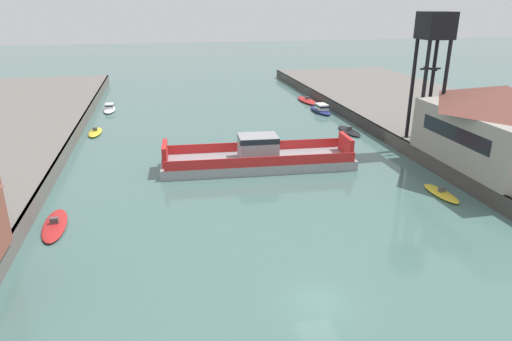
{
  "coord_description": "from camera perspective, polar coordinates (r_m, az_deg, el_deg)",
  "views": [
    {
      "loc": [
        -8.89,
        -23.13,
        17.87
      ],
      "look_at": [
        0.0,
        19.02,
        2.0
      ],
      "focal_mm": 32.21,
      "sensor_mm": 36.0,
      "label": 1
    }
  ],
  "objects": [
    {
      "name": "chain_ferry",
      "position": [
        52.36,
        0.24,
        1.58
      ],
      "size": [
        22.06,
        7.1,
        3.79
      ],
      "color": "#939399",
      "rests_on": "ground"
    },
    {
      "name": "moored_boat_near_right",
      "position": [
        88.4,
        6.38,
        8.63
      ],
      "size": [
        2.83,
        8.06,
        1.06
      ],
      "color": "red",
      "rests_on": "ground"
    },
    {
      "name": "moored_boat_upstream_a",
      "position": [
        80.37,
        8.06,
        7.58
      ],
      "size": [
        2.66,
        7.32,
        1.5
      ],
      "color": "navy",
      "rests_on": "ground"
    },
    {
      "name": "moored_boat_mid_left",
      "position": [
        48.67,
        22.0,
        -2.62
      ],
      "size": [
        1.85,
        5.19,
        0.86
      ],
      "color": "yellow",
      "rests_on": "ground"
    },
    {
      "name": "moored_boat_far_right",
      "position": [
        70.18,
        -19.34,
        4.51
      ],
      "size": [
        1.99,
        5.32,
        0.94
      ],
      "color": "yellow",
      "rests_on": "ground"
    },
    {
      "name": "moored_boat_near_left",
      "position": [
        68.41,
        11.5,
        4.84
      ],
      "size": [
        2.26,
        6.28,
        0.87
      ],
      "color": "black",
      "rests_on": "ground"
    },
    {
      "name": "crane_tower",
      "position": [
        58.91,
        21.24,
        14.86
      ],
      "size": [
        3.42,
        3.42,
        15.07
      ],
      "color": "black",
      "rests_on": "quay_right"
    },
    {
      "name": "ground_plane",
      "position": [
        30.56,
        7.67,
        -15.78
      ],
      "size": [
        400.0,
        400.0,
        0.0
      ],
      "primitive_type": "plane",
      "color": "#476B66"
    },
    {
      "name": "warehouse_shed",
      "position": [
        53.96,
        27.97,
        5.0
      ],
      "size": [
        10.31,
        15.9,
        8.21
      ],
      "color": "gray",
      "rests_on": "quay_right"
    },
    {
      "name": "moored_boat_mid_right",
      "position": [
        84.33,
        -17.74,
        7.35
      ],
      "size": [
        2.0,
        5.6,
        1.25
      ],
      "color": "white",
      "rests_on": "ground"
    },
    {
      "name": "moored_boat_far_left",
      "position": [
        42.47,
        -23.71,
        -6.22
      ],
      "size": [
        2.31,
        6.63,
        0.86
      ],
      "color": "red",
      "rests_on": "ground"
    }
  ]
}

